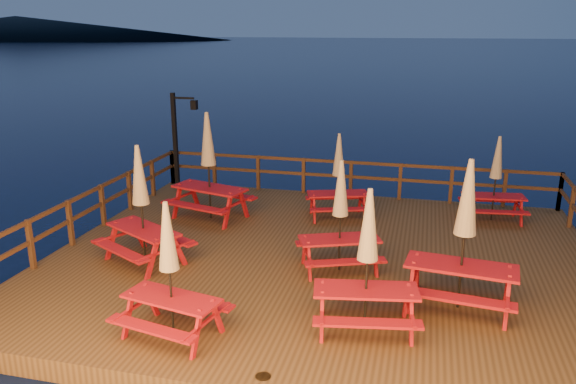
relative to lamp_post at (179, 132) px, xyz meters
name	(u,v)px	position (x,y,z in m)	size (l,w,h in m)	color
ground	(320,273)	(5.39, -4.55, -2.20)	(500.00, 500.00, 0.00)	black
deck	(321,265)	(5.39, -4.55, -2.00)	(12.00, 10.00, 0.40)	#472F16
deck_piles	(320,285)	(5.39, -4.55, -2.50)	(11.44, 9.44, 1.40)	#3D1E13
railing	(334,201)	(5.39, -2.77, -1.03)	(11.80, 9.75, 1.10)	#3D1E13
lamp_post	(179,132)	(0.00, 0.00, 0.00)	(0.85, 0.18, 3.00)	black
headland_left	(17,28)	(-154.61, 185.45, 2.30)	(180.00, 84.00, 9.00)	black
picnic_table_0	(496,177)	(9.35, -0.98, -0.62)	(1.73, 1.48, 2.27)	maroon
picnic_table_1	(209,164)	(2.00, -2.62, -0.31)	(2.37, 2.12, 2.86)	maroon
picnic_table_2	(367,258)	(6.69, -7.42, -0.49)	(1.97, 1.72, 2.50)	maroon
picnic_table_3	(141,203)	(1.70, -5.74, -0.44)	(2.32, 2.19, 2.61)	maroon
picnic_table_4	(340,214)	(5.89, -5.13, -0.55)	(2.06, 1.90, 2.39)	maroon
picnic_table_5	(338,175)	(5.32, -1.77, -0.60)	(1.94, 1.76, 2.30)	maroon
picnic_table_6	(169,268)	(3.61, -8.40, -0.58)	(1.88, 1.65, 2.35)	maroon
picnic_table_7	(464,233)	(8.28, -6.24, -0.34)	(2.14, 1.84, 2.81)	maroon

